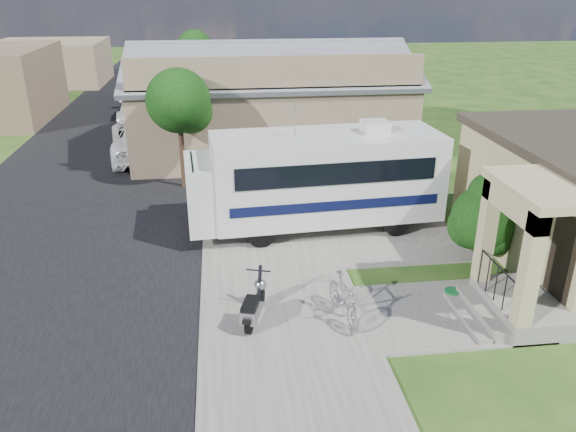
{
  "coord_description": "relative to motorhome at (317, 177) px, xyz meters",
  "views": [
    {
      "loc": [
        -2.28,
        -12.1,
        7.52
      ],
      "look_at": [
        -0.5,
        2.5,
        1.3
      ],
      "focal_mm": 35.0,
      "sensor_mm": 36.0,
      "label": 1
    }
  ],
  "objects": [
    {
      "name": "street_tree_c",
      "position": [
        -4.36,
        23.58,
        1.35
      ],
      "size": [
        2.44,
        2.4,
        4.42
      ],
      "color": "black",
      "rests_on": "ground"
    },
    {
      "name": "bicycle",
      "position": [
        -0.25,
        -5.43,
        -1.2
      ],
      "size": [
        0.83,
        1.89,
        1.1
      ],
      "primitive_type": "imported",
      "rotation": [
        0.0,
        0.0,
        0.17
      ],
      "color": "#939299",
      "rests_on": "ground"
    },
    {
      "name": "driveway_slab",
      "position": [
        0.84,
        0.03,
        -1.73
      ],
      "size": [
        7.0,
        6.0,
        0.05
      ],
      "primitive_type": "cube",
      "color": "#5D5A53",
      "rests_on": "ground"
    },
    {
      "name": "walk_slab",
      "position": [
        2.34,
        -5.47,
        -1.73
      ],
      "size": [
        4.0,
        3.0,
        0.05
      ],
      "primitive_type": "cube",
      "color": "#5D5A53",
      "rests_on": "ground"
    },
    {
      "name": "warehouse",
      "position": [
        -0.66,
        9.5,
        0.24
      ],
      "size": [
        12.5,
        8.4,
        5.04
      ],
      "color": "#7E6C4E",
      "rests_on": "ground"
    },
    {
      "name": "van",
      "position": [
        -7.14,
        15.95,
        -0.79
      ],
      "size": [
        3.0,
        6.76,
        1.93
      ],
      "primitive_type": "imported",
      "rotation": [
        0.0,
        0.0,
        0.04
      ],
      "color": "white",
      "rests_on": "ground"
    },
    {
      "name": "scooter",
      "position": [
        -2.37,
        -5.31,
        -1.26
      ],
      "size": [
        0.81,
        1.65,
        1.11
      ],
      "rotation": [
        0.0,
        0.0,
        -0.3
      ],
      "color": "black",
      "rests_on": "ground"
    },
    {
      "name": "street_slab",
      "position": [
        -8.16,
        5.53,
        -1.74
      ],
      "size": [
        9.0,
        80.0,
        0.02
      ],
      "primitive_type": "cube",
      "color": "black",
      "rests_on": "ground"
    },
    {
      "name": "street_tree_a",
      "position": [
        -4.36,
        4.58,
        1.5
      ],
      "size": [
        2.44,
        2.4,
        4.58
      ],
      "color": "black",
      "rests_on": "ground"
    },
    {
      "name": "street_tree_b",
      "position": [
        -4.36,
        14.58,
        1.64
      ],
      "size": [
        2.44,
        2.4,
        4.73
      ],
      "color": "black",
      "rests_on": "ground"
    },
    {
      "name": "sidewalk_slab",
      "position": [
        -1.66,
        5.53,
        -1.72
      ],
      "size": [
        4.0,
        80.0,
        0.06
      ],
      "primitive_type": "cube",
      "color": "#5D5A53",
      "rests_on": "ground"
    },
    {
      "name": "ground",
      "position": [
        -0.66,
        -4.47,
        -1.75
      ],
      "size": [
        120.0,
        120.0,
        0.0
      ],
      "primitive_type": "plane",
      "color": "#173E10"
    },
    {
      "name": "motorhome",
      "position": [
        0.0,
        0.0,
        0.0
      ],
      "size": [
        8.12,
        3.05,
        4.08
      ],
      "rotation": [
        0.0,
        0.0,
        0.07
      ],
      "color": "silver",
      "rests_on": "ground"
    },
    {
      "name": "garden_hose",
      "position": [
        2.73,
        -4.75,
        -1.66
      ],
      "size": [
        0.39,
        0.39,
        0.18
      ],
      "primitive_type": "cylinder",
      "color": "#125D29",
      "rests_on": "ground"
    },
    {
      "name": "shrub",
      "position": [
        4.45,
        -2.66,
        -0.42
      ],
      "size": [
        2.12,
        2.02,
        2.6
      ],
      "color": "black",
      "rests_on": "ground"
    },
    {
      "name": "distant_bldg_near",
      "position": [
        -15.66,
        29.53,
        -0.15
      ],
      "size": [
        8.0,
        7.0,
        3.2
      ],
      "primitive_type": "cube",
      "color": "#7E6C4E",
      "rests_on": "ground"
    },
    {
      "name": "pickup_truck",
      "position": [
        -6.47,
        9.0,
        -0.9
      ],
      "size": [
        3.66,
        6.45,
        1.7
      ],
      "primitive_type": "imported",
      "rotation": [
        0.0,
        0.0,
        3.29
      ],
      "color": "white",
      "rests_on": "ground"
    }
  ]
}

